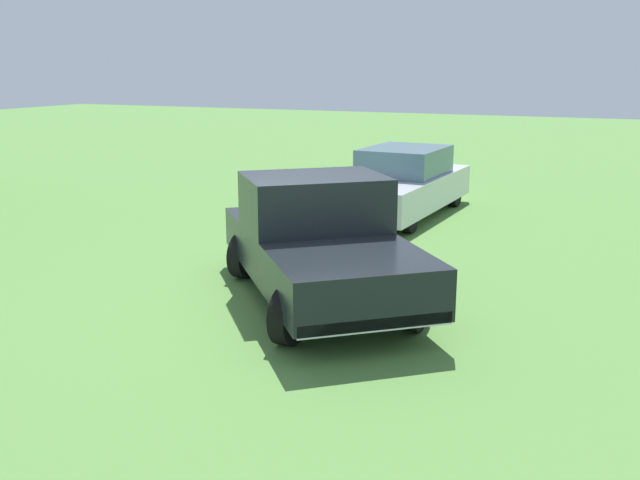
% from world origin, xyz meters
% --- Properties ---
extents(ground_plane, '(80.00, 80.00, 0.00)m').
position_xyz_m(ground_plane, '(0.00, 0.00, 0.00)').
color(ground_plane, '#54843D').
extents(pickup_truck, '(4.77, 4.48, 1.78)m').
position_xyz_m(pickup_truck, '(0.07, -0.33, 0.91)').
color(pickup_truck, black).
rests_on(pickup_truck, ground_plane).
extents(sedan_near, '(4.82, 2.04, 1.50)m').
position_xyz_m(sedan_near, '(6.33, 0.45, 0.71)').
color(sedan_near, black).
rests_on(sedan_near, ground_plane).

